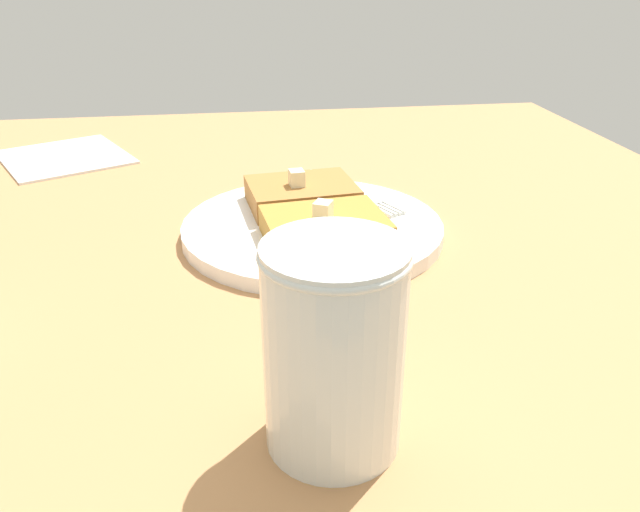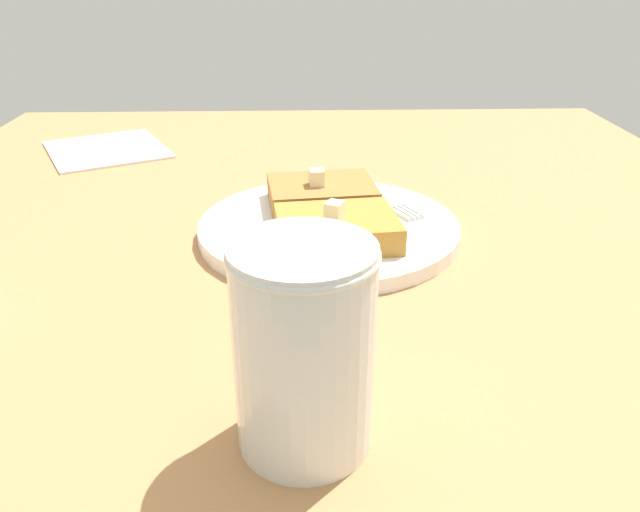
{
  "view_description": "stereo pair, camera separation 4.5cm",
  "coord_description": "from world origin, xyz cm",
  "px_view_note": "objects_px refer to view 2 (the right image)",
  "views": [
    {
      "loc": [
        58.35,
        -6.07,
        27.0
      ],
      "look_at": [
        18.08,
        -0.23,
        7.1
      ],
      "focal_mm": 35.0,
      "sensor_mm": 36.0,
      "label": 1
    },
    {
      "loc": [
        58.75,
        -1.57,
        27.0
      ],
      "look_at": [
        18.08,
        -0.23,
        7.1
      ],
      "focal_mm": 35.0,
      "sensor_mm": 36.0,
      "label": 2
    }
  ],
  "objects_px": {
    "fork": "(377,196)",
    "napkin": "(107,150)",
    "plate": "(329,227)",
    "syrup_jar": "(304,356)"
  },
  "relations": [
    {
      "from": "fork",
      "to": "napkin",
      "type": "bearing_deg",
      "value": -123.55
    },
    {
      "from": "plate",
      "to": "syrup_jar",
      "type": "xyz_separation_m",
      "value": [
        0.28,
        -0.03,
        0.05
      ]
    },
    {
      "from": "fork",
      "to": "syrup_jar",
      "type": "bearing_deg",
      "value": -13.14
    },
    {
      "from": "napkin",
      "to": "plate",
      "type": "bearing_deg",
      "value": 44.89
    },
    {
      "from": "plate",
      "to": "napkin",
      "type": "distance_m",
      "value": 0.41
    },
    {
      "from": "syrup_jar",
      "to": "napkin",
      "type": "relative_size",
      "value": 0.75
    },
    {
      "from": "plate",
      "to": "fork",
      "type": "bearing_deg",
      "value": 139.61
    },
    {
      "from": "plate",
      "to": "fork",
      "type": "distance_m",
      "value": 0.08
    },
    {
      "from": "syrup_jar",
      "to": "napkin",
      "type": "xyz_separation_m",
      "value": [
        -0.57,
        -0.26,
        -0.05
      ]
    },
    {
      "from": "syrup_jar",
      "to": "plate",
      "type": "bearing_deg",
      "value": 174.72
    }
  ]
}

